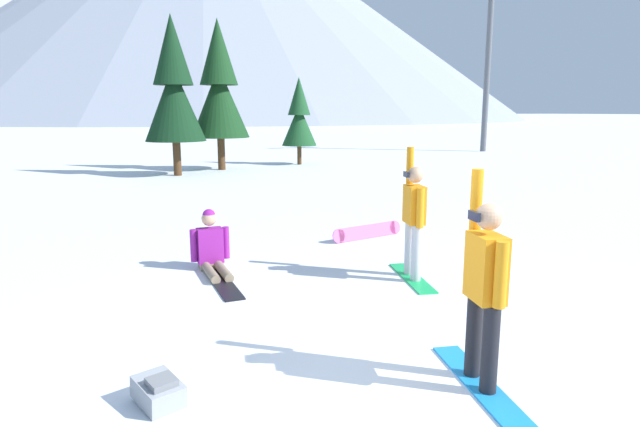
% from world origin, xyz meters
% --- Properties ---
extents(ground_plane, '(800.00, 800.00, 0.00)m').
position_xyz_m(ground_plane, '(0.00, 0.00, 0.00)').
color(ground_plane, white).
extents(snowboarder_foreground, '(0.60, 1.60, 1.99)m').
position_xyz_m(snowboarder_foreground, '(1.09, -0.71, 0.93)').
color(snowboarder_foreground, '#1E8CD8').
rests_on(snowboarder_foreground, ground_plane).
extents(snowboarder_midground, '(0.61, 1.51, 1.97)m').
position_xyz_m(snowboarder_midground, '(2.21, 2.33, 0.93)').
color(snowboarder_midground, '#19B259').
rests_on(snowboarder_midground, ground_plane).
extents(snowboarder_background, '(0.63, 1.81, 0.97)m').
position_xyz_m(snowboarder_background, '(-0.53, 3.83, 0.34)').
color(snowboarder_background, gray).
rests_on(snowboarder_background, ground_plane).
extents(loose_snowboard_near_right, '(1.68, 0.44, 0.28)m').
position_xyz_m(loose_snowboard_near_right, '(2.77, 4.94, 0.14)').
color(loose_snowboard_near_right, pink).
rests_on(loose_snowboard_near_right, ground_plane).
extents(backpack_grey, '(0.46, 0.55, 0.28)m').
position_xyz_m(backpack_grey, '(-1.71, 0.04, 0.13)').
color(backpack_grey, gray).
rests_on(backpack_grey, ground_plane).
extents(pine_tree_young, '(2.33, 2.33, 6.12)m').
position_xyz_m(pine_tree_young, '(0.61, 17.27, 3.34)').
color(pine_tree_young, '#472D19').
rests_on(pine_tree_young, ground_plane).
extents(pine_tree_twin, '(2.46, 2.46, 6.30)m').
position_xyz_m(pine_tree_twin, '(2.66, 18.74, 3.44)').
color(pine_tree_twin, '#472D19').
rests_on(pine_tree_twin, ground_plane).
extents(pine_tree_broad, '(1.64, 1.64, 4.07)m').
position_xyz_m(pine_tree_broad, '(6.58, 19.71, 2.22)').
color(pine_tree_broad, '#472D19').
rests_on(pine_tree_broad, ground_plane).
extents(ski_lift_tower, '(3.63, 0.36, 9.80)m').
position_xyz_m(ski_lift_tower, '(20.25, 23.45, 5.67)').
color(ski_lift_tower, '#595B60').
rests_on(ski_lift_tower, ground_plane).
extents(peak_east_ridge, '(198.98, 198.98, 71.90)m').
position_xyz_m(peak_east_ridge, '(32.16, 180.05, 37.56)').
color(peak_east_ridge, '#8C93A3').
rests_on(peak_east_ridge, ground_plane).
extents(peak_north_spur, '(153.98, 153.98, 56.26)m').
position_xyz_m(peak_north_spur, '(93.29, 248.07, 29.39)').
color(peak_north_spur, '#9EA3B2').
rests_on(peak_north_spur, ground_plane).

